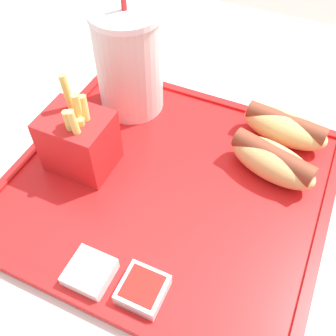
{
  "coord_description": "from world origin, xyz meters",
  "views": [
    {
      "loc": [
        0.09,
        -0.29,
        1.11
      ],
      "look_at": [
        -0.04,
        -0.02,
        0.75
      ],
      "focal_mm": 42.0,
      "sensor_mm": 36.0,
      "label": 1
    }
  ],
  "objects_px": {
    "hot_dog_far": "(285,127)",
    "hot_dog_near": "(272,160)",
    "sauce_cup_mayo": "(90,272)",
    "fries_carton": "(79,140)",
    "sauce_cup_ketchup": "(144,290)",
    "soda_cup": "(129,62)"
  },
  "relations": [
    {
      "from": "hot_dog_far",
      "to": "hot_dog_near",
      "type": "xyz_separation_m",
      "value": [
        0.0,
        -0.06,
        0.0
      ]
    },
    {
      "from": "hot_dog_far",
      "to": "sauce_cup_mayo",
      "type": "distance_m",
      "value": 0.31
    },
    {
      "from": "hot_dog_near",
      "to": "sauce_cup_ketchup",
      "type": "height_order",
      "value": "hot_dog_near"
    },
    {
      "from": "soda_cup",
      "to": "hot_dog_near",
      "type": "bearing_deg",
      "value": -11.63
    },
    {
      "from": "sauce_cup_mayo",
      "to": "hot_dog_near",
      "type": "bearing_deg",
      "value": 58.4
    },
    {
      "from": "fries_carton",
      "to": "sauce_cup_mayo",
      "type": "distance_m",
      "value": 0.16
    },
    {
      "from": "hot_dog_near",
      "to": "sauce_cup_mayo",
      "type": "height_order",
      "value": "hot_dog_near"
    },
    {
      "from": "hot_dog_near",
      "to": "sauce_cup_ketchup",
      "type": "bearing_deg",
      "value": -109.25
    },
    {
      "from": "hot_dog_far",
      "to": "hot_dog_near",
      "type": "relative_size",
      "value": 0.97
    },
    {
      "from": "soda_cup",
      "to": "fries_carton",
      "type": "xyz_separation_m",
      "value": [
        -0.0,
        -0.13,
        -0.03
      ]
    },
    {
      "from": "sauce_cup_mayo",
      "to": "sauce_cup_ketchup",
      "type": "height_order",
      "value": "same"
    },
    {
      "from": "hot_dog_far",
      "to": "sauce_cup_ketchup",
      "type": "relative_size",
      "value": 2.71
    },
    {
      "from": "fries_carton",
      "to": "sauce_cup_ketchup",
      "type": "distance_m",
      "value": 0.2
    },
    {
      "from": "hot_dog_near",
      "to": "sauce_cup_mayo",
      "type": "xyz_separation_m",
      "value": [
        -0.13,
        -0.21,
        -0.01
      ]
    },
    {
      "from": "hot_dog_far",
      "to": "fries_carton",
      "type": "relative_size",
      "value": 0.97
    },
    {
      "from": "soda_cup",
      "to": "sauce_cup_ketchup",
      "type": "height_order",
      "value": "soda_cup"
    },
    {
      "from": "soda_cup",
      "to": "sauce_cup_ketchup",
      "type": "relative_size",
      "value": 4.13
    },
    {
      "from": "soda_cup",
      "to": "hot_dog_near",
      "type": "distance_m",
      "value": 0.23
    },
    {
      "from": "sauce_cup_ketchup",
      "to": "hot_dog_near",
      "type": "bearing_deg",
      "value": 70.75
    },
    {
      "from": "hot_dog_far",
      "to": "sauce_cup_mayo",
      "type": "height_order",
      "value": "hot_dog_far"
    },
    {
      "from": "hot_dog_far",
      "to": "sauce_cup_mayo",
      "type": "bearing_deg",
      "value": -115.25
    },
    {
      "from": "hot_dog_far",
      "to": "hot_dog_near",
      "type": "height_order",
      "value": "same"
    }
  ]
}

